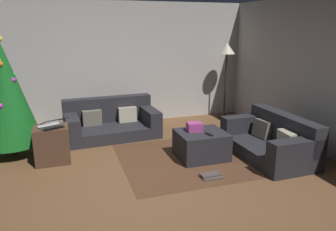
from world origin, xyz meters
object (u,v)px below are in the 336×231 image
object	(u,v)px
couch_left	(111,122)
book_stack	(211,176)
side_table	(52,145)
tv_remote	(209,134)
corner_lamp	(227,54)
couch_right	(272,140)
christmas_tree	(7,94)
ottoman	(201,145)
laptop	(52,124)
gift_box	(195,127)

from	to	relation	value
couch_left	book_stack	xyz separation A→B (m)	(1.06, -2.33, -0.24)
side_table	tv_remote	bearing A→B (deg)	-17.22
corner_lamp	book_stack	bearing A→B (deg)	-120.80
corner_lamp	couch_right	bearing A→B (deg)	-98.18
christmas_tree	side_table	world-z (taller)	christmas_tree
couch_right	corner_lamp	distance (m)	2.62
couch_right	book_stack	bearing A→B (deg)	107.49
couch_left	christmas_tree	size ratio (longest dim) A/B	0.93
ottoman	tv_remote	xyz separation A→B (m)	(0.05, -0.17, 0.23)
couch_left	christmas_tree	xyz separation A→B (m)	(-1.71, -0.48, 0.76)
ottoman	christmas_tree	distance (m)	3.25
couch_left	book_stack	bearing A→B (deg)	111.12
tv_remote	side_table	xyz separation A→B (m)	(-2.35, 0.73, -0.16)
couch_left	corner_lamp	size ratio (longest dim) A/B	1.04
couch_right	ottoman	bearing A→B (deg)	74.54
couch_left	tv_remote	world-z (taller)	couch_left
side_table	book_stack	size ratio (longest dim) A/B	1.88
laptop	gift_box	bearing A→B (deg)	-10.79
couch_left	side_table	bearing A→B (deg)	40.84
book_stack	laptop	bearing A→B (deg)	149.74
couch_right	tv_remote	xyz separation A→B (m)	(-1.08, 0.13, 0.18)
christmas_tree	side_table	distance (m)	1.13
gift_box	tv_remote	bearing A→B (deg)	-61.43
ottoman	gift_box	xyz separation A→B (m)	(-0.09, 0.09, 0.29)
side_table	laptop	world-z (taller)	laptop
christmas_tree	corner_lamp	xyz separation A→B (m)	(4.40, 0.87, 0.46)
side_table	laptop	distance (m)	0.35
tv_remote	ottoman	bearing A→B (deg)	96.87
couch_left	couch_right	size ratio (longest dim) A/B	1.11
tv_remote	laptop	size ratio (longest dim) A/B	0.32
ottoman	corner_lamp	bearing A→B (deg)	53.85
couch_left	ottoman	xyz separation A→B (m)	(1.22, -1.61, -0.05)
couch_left	tv_remote	xyz separation A→B (m)	(1.28, -1.77, 0.18)
ottoman	couch_left	bearing A→B (deg)	127.29
tv_remote	christmas_tree	distance (m)	3.31
ottoman	christmas_tree	world-z (taller)	christmas_tree
gift_box	christmas_tree	distance (m)	3.08
ottoman	corner_lamp	distance (m)	2.78
book_stack	corner_lamp	size ratio (longest dim) A/B	0.18
gift_box	tv_remote	world-z (taller)	gift_box
couch_left	christmas_tree	distance (m)	1.93
gift_box	christmas_tree	bearing A→B (deg)	159.97
couch_right	corner_lamp	xyz separation A→B (m)	(0.33, 2.30, 1.21)
gift_box	laptop	world-z (taller)	laptop
ottoman	corner_lamp	size ratio (longest dim) A/B	0.44
tv_remote	corner_lamp	bearing A→B (deg)	45.90
gift_box	corner_lamp	distance (m)	2.65
tv_remote	laptop	world-z (taller)	laptop
couch_left	gift_box	world-z (taller)	couch_left
ottoman	corner_lamp	world-z (taller)	corner_lamp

